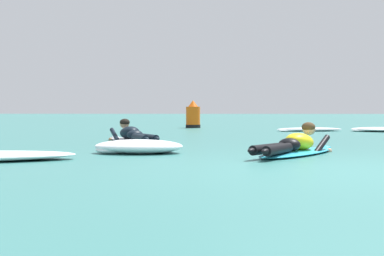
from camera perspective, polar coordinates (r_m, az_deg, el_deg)
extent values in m
plane|color=#387A75|center=(16.18, 7.64, -0.43)|extent=(120.00, 120.00, 0.00)
ellipsoid|color=#2DB2D1|center=(8.26, 11.45, -2.60)|extent=(1.75, 2.31, 0.07)
ellipsoid|color=#2DB2D1|center=(9.29, 14.23, -2.04)|extent=(0.29, 0.28, 0.06)
ellipsoid|color=yellow|center=(8.29, 11.60, -1.44)|extent=(0.67, 0.75, 0.34)
ellipsoid|color=black|center=(7.95, 10.54, -1.80)|extent=(0.44, 0.42, 0.20)
cylinder|color=black|center=(7.49, 8.23, -2.25)|extent=(0.58, 0.74, 0.14)
ellipsoid|color=black|center=(7.15, 6.60, -2.45)|extent=(0.20, 0.24, 0.08)
cylinder|color=black|center=(7.42, 9.33, -2.30)|extent=(0.51, 0.77, 0.14)
ellipsoid|color=black|center=(7.05, 8.09, -2.52)|extent=(0.20, 0.24, 0.08)
cylinder|color=black|center=(8.70, 11.19, -1.80)|extent=(0.39, 0.55, 0.34)
sphere|color=tan|center=(9.06, 12.17, -2.29)|extent=(0.09, 0.09, 0.09)
cylinder|color=black|center=(8.52, 13.84, -1.91)|extent=(0.39, 0.55, 0.34)
sphere|color=tan|center=(8.87, 14.69, -2.41)|extent=(0.09, 0.09, 0.09)
sphere|color=tan|center=(8.62, 12.60, -0.10)|extent=(0.21, 0.21, 0.21)
ellipsoid|color=#47331E|center=(8.61, 12.55, 0.10)|extent=(0.29, 0.29, 0.16)
ellipsoid|color=silver|center=(11.19, -6.72, -1.35)|extent=(1.56, 2.37, 0.07)
ellipsoid|color=silver|center=(12.29, -8.34, -1.01)|extent=(0.26, 0.26, 0.06)
ellipsoid|color=black|center=(11.23, -6.80, -0.50)|extent=(0.64, 0.73, 0.34)
ellipsoid|color=black|center=(10.89, -6.23, -0.74)|extent=(0.43, 0.40, 0.20)
cylinder|color=black|center=(10.33, -5.68, -1.05)|extent=(0.46, 0.81, 0.14)
ellipsoid|color=black|center=(9.93, -5.04, -1.18)|extent=(0.19, 0.24, 0.08)
cylinder|color=black|center=(10.38, -4.84, -1.04)|extent=(0.54, 0.78, 0.14)
ellipsoid|color=black|center=(10.00, -3.92, -1.15)|extent=(0.19, 0.24, 0.08)
cylinder|color=black|center=(11.50, -8.36, -0.85)|extent=(0.35, 0.56, 0.34)
sphere|color=tan|center=(11.88, -8.86, -1.24)|extent=(0.09, 0.09, 0.09)
cylinder|color=black|center=(11.61, -6.24, -0.81)|extent=(0.35, 0.56, 0.34)
sphere|color=tan|center=(11.96, -6.78, -1.21)|extent=(0.09, 0.09, 0.09)
sphere|color=tan|center=(11.58, -7.35, 0.48)|extent=(0.21, 0.21, 0.21)
ellipsoid|color=black|center=(11.56, -7.32, 0.63)|extent=(0.29, 0.28, 0.16)
ellipsoid|color=white|center=(17.20, 18.41, -0.24)|extent=(0.96, 0.72, 0.08)
ellipsoid|color=white|center=(7.66, -17.92, -2.93)|extent=(1.11, 0.70, 0.10)
ellipsoid|color=white|center=(8.35, -5.81, -2.00)|extent=(1.41, 0.86, 0.22)
ellipsoid|color=white|center=(8.44, -3.33, -2.18)|extent=(0.59, 0.53, 0.15)
ellipsoid|color=white|center=(8.34, -8.76, -2.36)|extent=(0.52, 0.44, 0.12)
ellipsoid|color=white|center=(16.87, 12.64, -0.15)|extent=(2.20, 0.95, 0.12)
ellipsoid|color=white|center=(17.15, 14.20, -0.19)|extent=(0.81, 0.56, 0.09)
ellipsoid|color=white|center=(16.60, 10.64, -0.26)|extent=(0.81, 0.52, 0.07)
cylinder|color=#EA5B0F|center=(19.50, 0.11, 1.18)|extent=(0.53, 0.53, 0.79)
cone|color=#EA5B0F|center=(19.50, 0.11, 2.69)|extent=(0.37, 0.37, 0.24)
cylinder|color=black|center=(19.51, 0.11, 0.19)|extent=(0.55, 0.55, 0.12)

